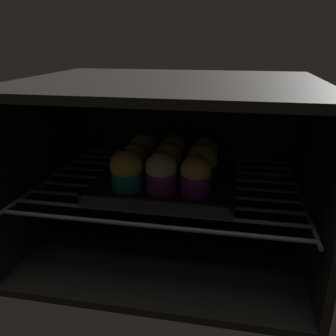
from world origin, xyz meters
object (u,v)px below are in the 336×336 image
object	(u,v)px
muffin_row0_col1	(161,172)
muffin_row1_col0	(135,161)
muffin_row2_col1	(173,152)
muffin_row0_col2	(196,175)
muffin_row0_col0	(126,170)
muffin_row1_col1	(168,161)
muffin_row1_col2	(202,163)
muffin_row2_col2	(204,155)
muffin_row2_col0	(144,150)
baking_tray	(168,180)

from	to	relation	value
muffin_row0_col1	muffin_row1_col0	distance (cm)	9.89
muffin_row2_col1	muffin_row0_col2	bearing A→B (deg)	-63.25
muffin_row0_col0	muffin_row1_col1	distance (cm)	9.92
muffin_row1_col2	muffin_row2_col2	size ratio (longest dim) A/B	1.08
muffin_row1_col2	muffin_row2_col0	distance (cm)	15.93
muffin_row0_col0	muffin_row1_col2	xyz separation A→B (cm)	(13.88, 6.97, -0.06)
muffin_row1_col1	muffin_row2_col2	world-z (taller)	muffin_row1_col1
muffin_row0_col2	muffin_row1_col1	world-z (taller)	same
muffin_row2_col0	muffin_row2_col2	world-z (taller)	muffin_row2_col0
muffin_row1_col2	muffin_row2_col0	world-z (taller)	muffin_row1_col2
muffin_row1_col0	muffin_row2_col2	bearing A→B (deg)	26.44
muffin_row0_col0	muffin_row1_col1	bearing A→B (deg)	46.91
muffin_row1_col1	muffin_row1_col0	bearing A→B (deg)	-179.15
muffin_row0_col1	muffin_row2_col0	size ratio (longest dim) A/B	1.08
muffin_row2_col1	muffin_row2_col2	world-z (taller)	muffin_row2_col1
muffin_row0_col2	muffin_row2_col0	world-z (taller)	muffin_row0_col2
baking_tray	muffin_row2_col1	xyz separation A→B (cm)	(-0.26, 7.06, 4.18)
muffin_row1_col0	muffin_row1_col1	bearing A→B (deg)	0.85
muffin_row2_col0	muffin_row2_col2	distance (cm)	13.98
muffin_row0_col1	muffin_row1_col0	xyz separation A→B (cm)	(-7.16, 6.80, -0.50)
muffin_row0_col2	muffin_row1_col2	xyz separation A→B (cm)	(0.42, 6.48, 0.24)
muffin_row1_col2	muffin_row2_col2	xyz separation A→B (cm)	(-0.21, 7.18, -0.43)
muffin_row2_col0	muffin_row2_col2	bearing A→B (deg)	-0.24
muffin_row1_col1	muffin_row2_col2	xyz separation A→B (cm)	(6.90, 6.90, -0.33)
muffin_row1_col1	muffin_row1_col2	bearing A→B (deg)	-2.22
baking_tray	muffin_row0_col2	bearing A→B (deg)	-44.92
muffin_row0_col1	muffin_row2_col0	xyz separation A→B (cm)	(-7.05, 13.87, -0.23)
baking_tray	muffin_row0_col1	xyz separation A→B (cm)	(-0.08, -6.76, 4.33)
baking_tray	muffin_row2_col2	world-z (taller)	muffin_row2_col2
muffin_row0_col0	muffin_row0_col2	xyz separation A→B (cm)	(13.46, 0.48, -0.30)
muffin_row2_col2	muffin_row1_col1	bearing A→B (deg)	-135.00
muffin_row1_col2	muffin_row2_col2	world-z (taller)	muffin_row1_col2
muffin_row1_col0	muffin_row1_col2	size ratio (longest dim) A/B	0.91
muffin_row0_col1	muffin_row2_col0	distance (cm)	15.56
muffin_row0_col1	muffin_row1_col1	bearing A→B (deg)	89.77
muffin_row2_col2	muffin_row1_col2	bearing A→B (deg)	-88.35
muffin_row2_col0	muffin_row2_col1	world-z (taller)	muffin_row2_col1
baking_tray	muffin_row1_col1	bearing A→B (deg)	110.53
muffin_row0_col2	muffin_row1_col0	world-z (taller)	muffin_row0_col2
muffin_row1_col0	muffin_row2_col1	size ratio (longest dim) A/B	0.93
muffin_row2_col2	baking_tray	bearing A→B (deg)	-134.15
muffin_row1_col1	muffin_row2_col0	bearing A→B (deg)	135.48
baking_tray	muffin_row1_col1	xyz separation A→B (cm)	(-0.06, 0.15, 4.26)
muffin_row0_col2	muffin_row2_col1	size ratio (longest dim) A/B	0.99
muffin_row2_col1	muffin_row1_col2	bearing A→B (deg)	-44.50
baking_tray	muffin_row2_col0	xyz separation A→B (cm)	(-7.13, 7.11, 4.09)
muffin_row0_col1	baking_tray	bearing A→B (deg)	89.29
muffin_row0_col2	muffin_row1_col0	distance (cm)	15.39
muffin_row0_col1	muffin_row1_col1	world-z (taller)	muffin_row0_col1
muffin_row2_col0	muffin_row2_col1	distance (cm)	6.87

